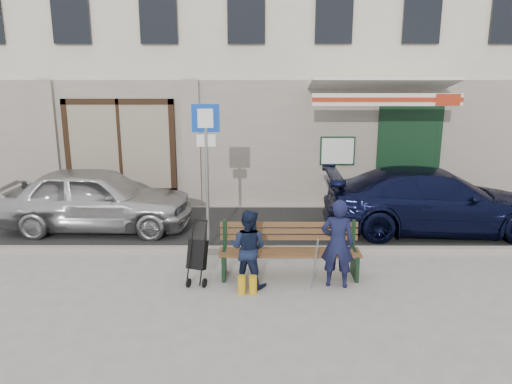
{
  "coord_description": "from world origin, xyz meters",
  "views": [
    {
      "loc": [
        0.28,
        -7.61,
        3.53
      ],
      "look_at": [
        0.25,
        1.6,
        1.2
      ],
      "focal_mm": 35.0,
      "sensor_mm": 36.0,
      "label": 1
    }
  ],
  "objects_px": {
    "bench": "(287,252)",
    "man": "(337,243)",
    "car_silver": "(97,199)",
    "woman": "(248,248)",
    "car_navy": "(434,201)",
    "parking_sign": "(206,153)",
    "stroller": "(197,256)"
  },
  "relations": [
    {
      "from": "bench",
      "to": "man",
      "type": "xyz_separation_m",
      "value": [
        0.8,
        -0.36,
        0.28
      ]
    },
    {
      "from": "car_silver",
      "to": "man",
      "type": "distance_m",
      "value": 5.66
    },
    {
      "from": "car_silver",
      "to": "woman",
      "type": "distance_m",
      "value": 4.47
    },
    {
      "from": "car_navy",
      "to": "woman",
      "type": "distance_m",
      "value": 4.9
    },
    {
      "from": "parking_sign",
      "to": "bench",
      "type": "height_order",
      "value": "parking_sign"
    },
    {
      "from": "parking_sign",
      "to": "woman",
      "type": "xyz_separation_m",
      "value": [
        0.83,
        -1.77,
        -1.27
      ]
    },
    {
      "from": "car_navy",
      "to": "stroller",
      "type": "bearing_deg",
      "value": 120.57
    },
    {
      "from": "car_silver",
      "to": "car_navy",
      "type": "bearing_deg",
      "value": -89.34
    },
    {
      "from": "parking_sign",
      "to": "stroller",
      "type": "bearing_deg",
      "value": -90.93
    },
    {
      "from": "parking_sign",
      "to": "car_navy",
      "type": "bearing_deg",
      "value": 12.09
    },
    {
      "from": "bench",
      "to": "woman",
      "type": "relative_size",
      "value": 1.85
    },
    {
      "from": "car_navy",
      "to": "woman",
      "type": "bearing_deg",
      "value": 126.58
    },
    {
      "from": "man",
      "to": "car_silver",
      "type": "bearing_deg",
      "value": -20.71
    },
    {
      "from": "parking_sign",
      "to": "stroller",
      "type": "relative_size",
      "value": 2.68
    },
    {
      "from": "man",
      "to": "stroller",
      "type": "relative_size",
      "value": 1.39
    },
    {
      "from": "woman",
      "to": "bench",
      "type": "bearing_deg",
      "value": -129.64
    },
    {
      "from": "parking_sign",
      "to": "woman",
      "type": "height_order",
      "value": "parking_sign"
    },
    {
      "from": "stroller",
      "to": "bench",
      "type": "bearing_deg",
      "value": 28.6
    },
    {
      "from": "bench",
      "to": "car_silver",
      "type": "bearing_deg",
      "value": 147.5
    },
    {
      "from": "man",
      "to": "car_navy",
      "type": "bearing_deg",
      "value": -121.4
    },
    {
      "from": "bench",
      "to": "stroller",
      "type": "distance_m",
      "value": 1.52
    },
    {
      "from": "car_navy",
      "to": "man",
      "type": "relative_size",
      "value": 3.23
    },
    {
      "from": "bench",
      "to": "car_navy",
      "type": "bearing_deg",
      "value": 36.5
    },
    {
      "from": "bench",
      "to": "woman",
      "type": "xyz_separation_m",
      "value": [
        -0.65,
        -0.34,
        0.19
      ]
    },
    {
      "from": "car_navy",
      "to": "bench",
      "type": "relative_size",
      "value": 1.99
    },
    {
      "from": "parking_sign",
      "to": "woman",
      "type": "distance_m",
      "value": 2.33
    },
    {
      "from": "woman",
      "to": "parking_sign",
      "type": "bearing_deg",
      "value": -42.27
    },
    {
      "from": "car_silver",
      "to": "stroller",
      "type": "height_order",
      "value": "car_silver"
    },
    {
      "from": "car_silver",
      "to": "woman",
      "type": "height_order",
      "value": "car_silver"
    },
    {
      "from": "parking_sign",
      "to": "man",
      "type": "height_order",
      "value": "parking_sign"
    },
    {
      "from": "bench",
      "to": "man",
      "type": "bearing_deg",
      "value": -24.43
    },
    {
      "from": "stroller",
      "to": "car_navy",
      "type": "bearing_deg",
      "value": 49.03
    }
  ]
}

